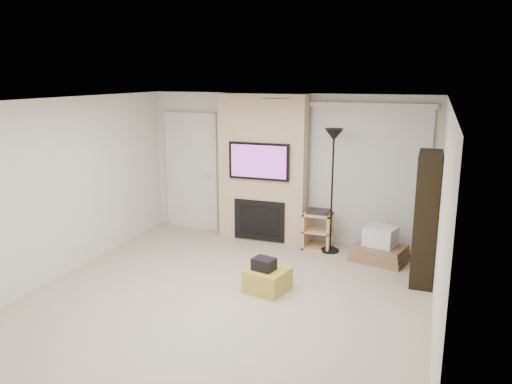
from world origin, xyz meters
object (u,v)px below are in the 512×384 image
(box_stack, at_px, (380,248))
(ottoman, at_px, (267,280))
(bookshelf, at_px, (426,218))
(floor_lamp, at_px, (333,156))
(av_stand, at_px, (318,228))

(box_stack, bearing_deg, ottoman, -128.08)
(ottoman, distance_m, bookshelf, 2.32)
(floor_lamp, xyz_separation_m, box_stack, (0.80, -0.14, -1.36))
(ottoman, xyz_separation_m, bookshelf, (1.91, 1.07, 0.75))
(floor_lamp, relative_size, box_stack, 2.12)
(floor_lamp, height_order, bookshelf, floor_lamp)
(ottoman, relative_size, box_stack, 0.53)
(av_stand, bearing_deg, ottoman, -97.53)
(ottoman, height_order, av_stand, av_stand)
(ottoman, xyz_separation_m, box_stack, (1.28, 1.63, 0.06))
(ottoman, distance_m, box_stack, 2.08)
(av_stand, bearing_deg, floor_lamp, -20.95)
(floor_lamp, xyz_separation_m, av_stand, (-0.23, 0.09, -1.22))
(bookshelf, bearing_deg, av_stand, 154.50)
(ottoman, relative_size, bookshelf, 0.28)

